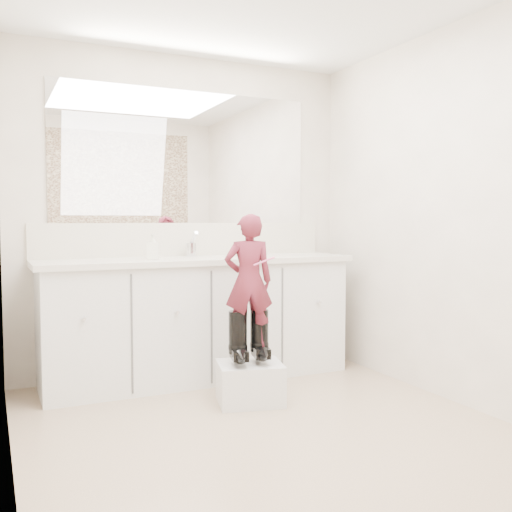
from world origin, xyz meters
TOP-DOWN VIEW (x-y plane):
  - floor at (0.00, 0.00)m, footprint 3.00×3.00m
  - wall_back at (0.00, 1.50)m, footprint 2.60×0.00m
  - wall_front at (0.00, -1.50)m, footprint 2.60×0.00m
  - wall_left at (-1.30, 0.00)m, footprint 0.00×3.00m
  - wall_right at (1.30, 0.00)m, footprint 0.00×3.00m
  - vanity_cabinet at (0.00, 1.23)m, footprint 2.20×0.55m
  - countertop at (0.00, 1.21)m, footprint 2.28×0.58m
  - backsplash at (0.00, 1.49)m, footprint 2.28×0.03m
  - mirror at (0.00, 1.49)m, footprint 2.00×0.02m
  - dot_panel at (0.00, -1.49)m, footprint 2.00×0.01m
  - faucet at (0.00, 1.38)m, footprint 0.08×0.08m
  - cup at (0.49, 1.23)m, footprint 0.13×0.13m
  - soap_bottle at (-0.35, 1.17)m, footprint 0.10×0.10m
  - step_stool at (0.11, 0.55)m, footprint 0.47×0.42m
  - boot_left at (0.03, 0.57)m, footprint 0.17×0.25m
  - boot_right at (0.18, 0.57)m, footprint 0.17×0.25m
  - toddler at (0.11, 0.57)m, footprint 0.35×0.27m
  - toothbrush at (0.18, 0.49)m, footprint 0.13×0.04m

SIDE VIEW (x-z plane):
  - floor at x=0.00m, z-range 0.00..0.00m
  - step_stool at x=0.11m, z-range 0.00..0.26m
  - boot_left at x=0.03m, z-range 0.26..0.59m
  - boot_right at x=0.18m, z-range 0.26..0.59m
  - vanity_cabinet at x=0.00m, z-range 0.00..0.85m
  - toddler at x=0.11m, z-range 0.36..1.20m
  - countertop at x=0.00m, z-range 0.85..0.89m
  - toothbrush at x=0.18m, z-range 0.88..0.94m
  - cup at x=0.49m, z-range 0.89..0.98m
  - faucet at x=0.00m, z-range 0.89..0.99m
  - soap_bottle at x=-0.35m, z-range 0.89..1.07m
  - backsplash at x=0.00m, z-range 0.89..1.14m
  - wall_back at x=0.00m, z-range -0.10..2.50m
  - wall_front at x=0.00m, z-range -0.10..2.50m
  - wall_left at x=-1.30m, z-range -0.30..2.70m
  - wall_right at x=1.30m, z-range -0.30..2.70m
  - mirror at x=0.00m, z-range 1.14..2.14m
  - dot_panel at x=0.00m, z-range 1.05..2.25m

